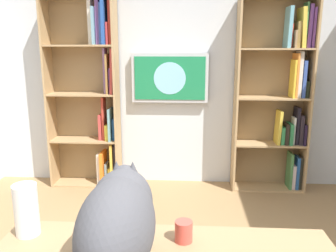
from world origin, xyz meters
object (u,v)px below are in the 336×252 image
(bookshelf_left, at_px, (281,96))
(paper_towel_roll, at_px, (26,210))
(coffee_mug, at_px, (184,231))
(cat, at_px, (118,219))
(bookshelf_right, at_px, (92,93))
(wall_mounted_tv, at_px, (170,78))

(bookshelf_left, height_order, paper_towel_roll, bookshelf_left)
(paper_towel_roll, xyz_separation_m, coffee_mug, (-0.73, 0.02, -0.07))
(cat, relative_size, paper_towel_roll, 2.80)
(cat, height_order, paper_towel_roll, cat)
(bookshelf_right, xyz_separation_m, cat, (-0.84, 2.64, -0.15))
(cat, height_order, coffee_mug, cat)
(wall_mounted_tv, bearing_deg, bookshelf_right, 5.24)
(cat, bearing_deg, paper_towel_roll, -22.76)
(wall_mounted_tv, height_order, cat, wall_mounted_tv)
(coffee_mug, bearing_deg, wall_mounted_tv, -85.43)
(bookshelf_right, height_order, cat, bookshelf_right)
(bookshelf_right, relative_size, coffee_mug, 22.74)
(bookshelf_left, relative_size, wall_mounted_tv, 2.44)
(bookshelf_left, height_order, bookshelf_right, bookshelf_right)
(bookshelf_right, bearing_deg, bookshelf_left, 179.97)
(wall_mounted_tv, height_order, coffee_mug, wall_mounted_tv)
(bookshelf_left, distance_m, cat, 2.94)
(wall_mounted_tv, xyz_separation_m, paper_towel_roll, (0.52, 2.52, -0.39))
(bookshelf_right, relative_size, paper_towel_roll, 8.91)
(cat, distance_m, coffee_mug, 0.35)
(wall_mounted_tv, relative_size, coffee_mug, 9.11)
(bookshelf_left, relative_size, paper_towel_roll, 8.72)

